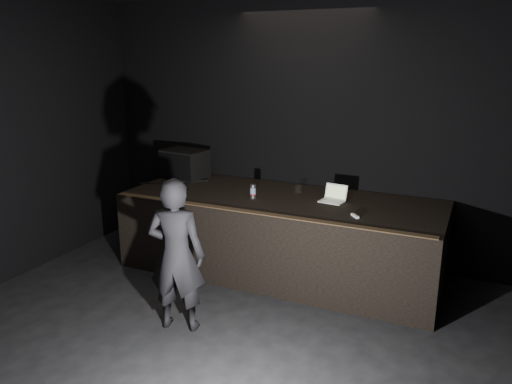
{
  "coord_description": "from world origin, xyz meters",
  "views": [
    {
      "loc": [
        2.24,
        -2.91,
        2.75
      ],
      "look_at": [
        -0.15,
        2.3,
        1.16
      ],
      "focal_mm": 35.0,
      "sensor_mm": 36.0,
      "label": 1
    }
  ],
  "objects_px": {
    "laptop": "(334,197)",
    "beer_can": "(253,191)",
    "person": "(176,255)",
    "stage_riser": "(281,235)",
    "stage_monitor": "(185,164)"
  },
  "relations": [
    {
      "from": "stage_riser",
      "to": "beer_can",
      "type": "relative_size",
      "value": 22.71
    },
    {
      "from": "stage_monitor",
      "to": "beer_can",
      "type": "bearing_deg",
      "value": -13.9
    },
    {
      "from": "stage_monitor",
      "to": "stage_riser",
      "type": "bearing_deg",
      "value": -4.75
    },
    {
      "from": "stage_riser",
      "to": "beer_can",
      "type": "xyz_separation_m",
      "value": [
        -0.31,
        -0.17,
        0.59
      ]
    },
    {
      "from": "beer_can",
      "to": "person",
      "type": "distance_m",
      "value": 1.6
    },
    {
      "from": "stage_monitor",
      "to": "beer_can",
      "type": "height_order",
      "value": "stage_monitor"
    },
    {
      "from": "stage_riser",
      "to": "stage_monitor",
      "type": "xyz_separation_m",
      "value": [
        -1.67,
        0.38,
        0.71
      ]
    },
    {
      "from": "laptop",
      "to": "beer_can",
      "type": "bearing_deg",
      "value": -155.02
    },
    {
      "from": "laptop",
      "to": "person",
      "type": "height_order",
      "value": "person"
    },
    {
      "from": "stage_riser",
      "to": "stage_monitor",
      "type": "height_order",
      "value": "stage_monitor"
    },
    {
      "from": "person",
      "to": "stage_monitor",
      "type": "bearing_deg",
      "value": -74.63
    },
    {
      "from": "beer_can",
      "to": "person",
      "type": "relative_size",
      "value": 0.11
    },
    {
      "from": "laptop",
      "to": "beer_can",
      "type": "xyz_separation_m",
      "value": [
        -0.96,
        -0.3,
        0.04
      ]
    },
    {
      "from": "laptop",
      "to": "stage_riser",
      "type": "bearing_deg",
      "value": -160.9
    },
    {
      "from": "stage_riser",
      "to": "beer_can",
      "type": "bearing_deg",
      "value": -151.9
    }
  ]
}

